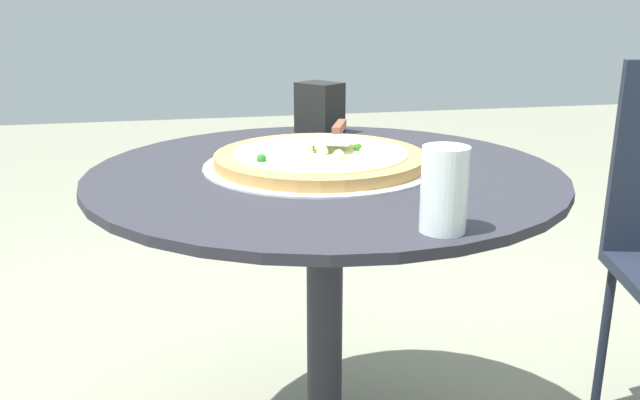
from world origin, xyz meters
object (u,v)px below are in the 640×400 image
(pizza_on_tray, at_px, (320,159))
(napkin_dispenser, at_px, (320,108))
(pizza_server, at_px, (336,133))
(drinking_cup, at_px, (444,189))
(patio_table, at_px, (325,262))

(pizza_on_tray, distance_m, napkin_dispenser, 0.36)
(pizza_on_tray, bearing_deg, napkin_dispenser, -101.58)
(pizza_on_tray, distance_m, pizza_server, 0.10)
(drinking_cup, bearing_deg, pizza_server, -84.83)
(napkin_dispenser, bearing_deg, pizza_server, 137.76)
(napkin_dispenser, bearing_deg, patio_table, 132.15)
(patio_table, relative_size, pizza_on_tray, 1.99)
(patio_table, height_order, drinking_cup, drinking_cup)
(pizza_server, height_order, napkin_dispenser, napkin_dispenser)
(drinking_cup, bearing_deg, napkin_dispenser, -88.28)
(patio_table, relative_size, napkin_dispenser, 7.42)
(drinking_cup, height_order, napkin_dispenser, same)
(drinking_cup, distance_m, napkin_dispenser, 0.77)
(pizza_server, bearing_deg, drinking_cup, 95.17)
(pizza_on_tray, height_order, drinking_cup, drinking_cup)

